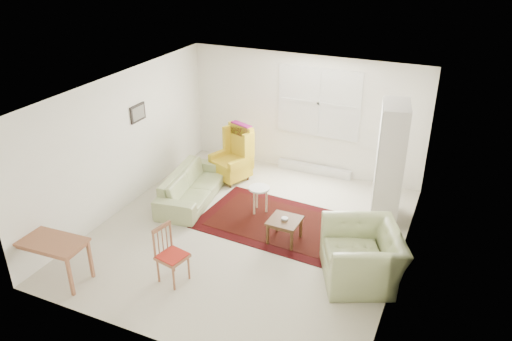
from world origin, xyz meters
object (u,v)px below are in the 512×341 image
at_px(sofa, 193,181).
at_px(desk_chair, 172,255).
at_px(wingback_chair, 231,154).
at_px(coffee_table, 284,230).
at_px(armchair, 363,251).
at_px(cabinet, 390,163).
at_px(desk, 53,259).
at_px(stool, 259,200).

relative_size(sofa, desk_chair, 2.22).
distance_m(wingback_chair, coffee_table, 2.49).
xyz_separation_m(armchair, coffee_table, (-1.39, 0.45, -0.27)).
relative_size(sofa, cabinet, 0.92).
xyz_separation_m(desk, desk_chair, (1.63, 0.68, 0.11)).
bearing_deg(cabinet, armchair, -99.88).
distance_m(sofa, coffee_table, 2.21).
bearing_deg(armchair, desk_chair, -89.02).
distance_m(desk, desk_chair, 1.77).
xyz_separation_m(sofa, desk_chair, (1.00, -2.26, 0.05)).
height_order(sofa, desk, sofa).
bearing_deg(armchair, stool, -142.50).
height_order(armchair, cabinet, cabinet).
distance_m(coffee_table, desk_chair, 2.00).
bearing_deg(armchair, desk, -90.17).
relative_size(cabinet, desk, 2.00).
xyz_separation_m(wingback_chair, stool, (1.06, -0.96, -0.32)).
distance_m(armchair, coffee_table, 1.48).
distance_m(cabinet, desk_chair, 4.02).
height_order(sofa, wingback_chair, wingback_chair).
bearing_deg(armchair, sofa, -131.43).
relative_size(wingback_chair, desk_chair, 1.31).
height_order(armchair, stool, armchair).
height_order(coffee_table, desk_chair, desk_chair).
height_order(armchair, wingback_chair, wingback_chair).
xyz_separation_m(armchair, cabinet, (-0.02, 1.91, 0.59)).
bearing_deg(desk_chair, wingback_chair, 23.92).
bearing_deg(stool, desk_chair, -98.45).
distance_m(wingback_chair, desk, 4.09).
distance_m(sofa, cabinet, 3.64).
height_order(desk, desk_chair, desk_chair).
bearing_deg(coffee_table, desk_chair, -124.19).
xyz_separation_m(sofa, armchair, (3.50, -1.07, 0.08)).
bearing_deg(stool, armchair, -28.01).
height_order(cabinet, desk_chair, cabinet).
distance_m(wingback_chair, stool, 1.46).
relative_size(armchair, coffee_table, 2.43).
bearing_deg(cabinet, desk_chair, -139.24).
bearing_deg(armchair, wingback_chair, -147.77).
height_order(stool, desk, desk).
xyz_separation_m(sofa, cabinet, (3.48, 0.84, 0.67)).
xyz_separation_m(sofa, desk, (-0.64, -2.94, -0.06)).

